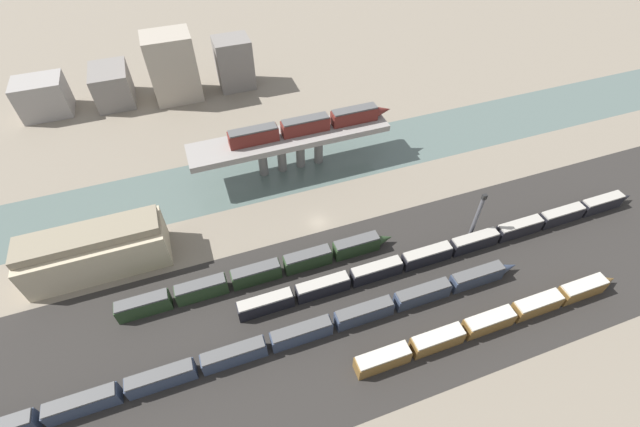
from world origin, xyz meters
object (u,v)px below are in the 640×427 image
train_yard_near (494,320)px  train_yard_outer (262,273)px  train_yard_mid (275,342)px  warehouse_building (96,250)px  signal_tower (477,217)px  train_on_bridge (311,124)px  train_yard_far (455,247)px

train_yard_near → train_yard_outer: bearing=146.8°
train_yard_near → train_yard_mid: bearing=166.5°
train_yard_mid → train_yard_outer: size_ratio=1.77×
train_yard_near → train_yard_outer: 46.80m
train_yard_outer → warehouse_building: bearing=154.7°
warehouse_building → signal_tower: (79.36, -19.66, 1.57)m
train_yard_mid → train_yard_outer: (1.46, 15.90, 0.12)m
signal_tower → train_yard_near: bearing=-112.6°
train_on_bridge → train_yard_far: train_on_bridge is taller
train_on_bridge → train_yard_mid: train_on_bridge is taller
train_on_bridge → train_yard_near: size_ratio=0.74×
train_yard_near → warehouse_building: (-70.68, 40.55, 3.24)m
train_yard_mid → warehouse_building: 43.18m
train_yard_near → train_yard_outer: (-39.16, 25.62, 0.16)m
train_yard_far → train_yard_outer: (-41.94, 7.59, 0.16)m
train_on_bridge → train_yard_near: bearing=-73.8°
train_on_bridge → warehouse_building: 57.12m
train_on_bridge → train_yard_far: (19.70, -40.31, -10.70)m
train_yard_mid → train_yard_outer: train_yard_outer is taller
train_yard_far → signal_tower: (5.90, 2.86, 4.81)m
train_yard_mid → train_yard_far: 44.18m
train_on_bridge → train_yard_mid: size_ratio=0.41×
warehouse_building → train_yard_far: bearing=-17.0°
train_yard_near → train_yard_far: size_ratio=0.59×
train_yard_far → signal_tower: signal_tower is taller
train_yard_mid → warehouse_building: size_ratio=3.70×
train_yard_near → train_yard_mid: 41.77m
warehouse_building → signal_tower: bearing=-13.9°
train_yard_mid → signal_tower: (49.30, 11.17, 4.77)m
train_on_bridge → train_yard_outer: bearing=-124.2°
train_yard_mid → warehouse_building: (-30.06, 30.83, 3.20)m
train_yard_far → warehouse_building: 76.90m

